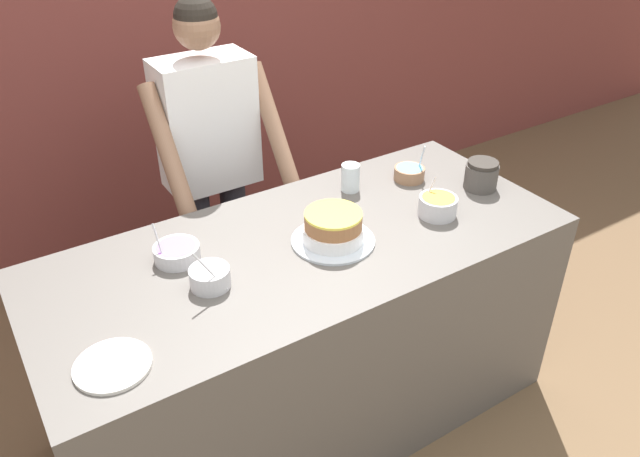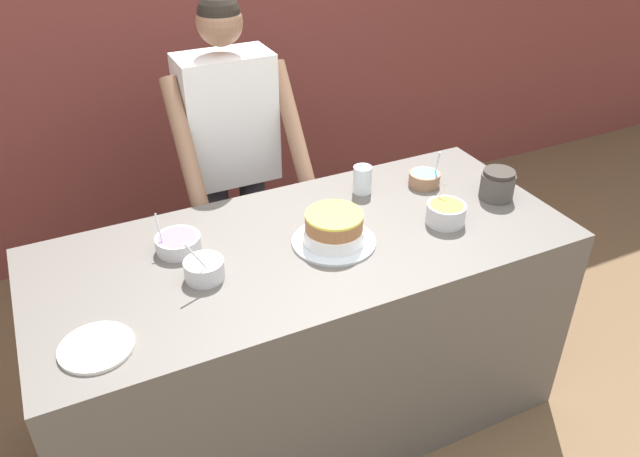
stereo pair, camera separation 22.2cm
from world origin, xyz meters
name	(u,v)px [view 1 (the left image)]	position (x,y,z in m)	size (l,w,h in m)	color
wall_back	(139,29)	(0.00, 2.07, 1.30)	(10.00, 0.05, 2.60)	brown
counter	(307,335)	(0.00, 0.43, 0.45)	(1.98, 0.86, 0.89)	#5B5651
person_baker	(210,147)	(-0.01, 1.23, 0.97)	(0.56, 0.46, 1.62)	#2D2D38
cake	(333,229)	(0.09, 0.38, 0.95)	(0.31, 0.31, 0.12)	silver
frosting_bowl_orange	(438,205)	(0.54, 0.32, 0.94)	(0.15, 0.15, 0.14)	silver
frosting_bowl_purple	(177,252)	(-0.43, 0.58, 0.92)	(0.16, 0.16, 0.15)	silver
frosting_bowl_white	(210,277)	(-0.40, 0.38, 0.93)	(0.14, 0.14, 0.17)	silver
frosting_bowl_blue	(409,173)	(0.64, 0.61, 0.92)	(0.13, 0.13, 0.17)	#936B4C
drinking_glass	(350,178)	(0.37, 0.67, 0.95)	(0.08, 0.08, 0.12)	silver
ceramic_plate	(113,365)	(-0.78, 0.19, 0.90)	(0.22, 0.22, 0.01)	white
stoneware_jar	(481,175)	(0.84, 0.39, 0.95)	(0.14, 0.14, 0.12)	#4C4742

